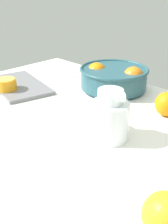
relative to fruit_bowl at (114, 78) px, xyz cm
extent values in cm
cube|color=white|center=(16.99, -31.10, -6.69)|extent=(143.00, 93.67, 3.00)
cylinder|color=#234C56|center=(0.00, -0.01, -4.59)|extent=(24.10, 24.10, 1.20)
cylinder|color=#234C56|center=(0.00, -0.01, -0.24)|extent=(26.19, 26.19, 7.49)
torus|color=#234C56|center=(0.00, -0.01, 3.51)|extent=(27.39, 27.39, 1.20)
sphere|color=orange|center=(7.85, 2.14, 1.74)|extent=(7.80, 7.80, 7.80)
sphere|color=orange|center=(0.52, 7.89, -0.20)|extent=(7.43, 7.43, 7.43)
sphere|color=orange|center=(-6.82, -2.78, 1.46)|extent=(7.72, 7.72, 7.72)
sphere|color=orange|center=(-2.37, -8.37, -0.41)|extent=(7.01, 7.01, 7.01)
cylinder|color=white|center=(23.57, -30.24, 0.24)|extent=(10.92, 10.92, 10.85)
cylinder|color=white|center=(23.57, -30.24, 7.61)|extent=(6.94, 6.94, 3.88)
cone|color=white|center=(27.64, -32.10, 8.97)|extent=(3.79, 3.89, 2.80)
torus|color=white|center=(17.88, -27.64, 1.33)|extent=(5.93, 3.58, 5.98)
cylinder|color=#F4AE3F|center=(23.57, -30.24, -1.22)|extent=(10.05, 10.05, 7.93)
cube|color=slate|center=(-30.00, -25.63, -4.47)|extent=(35.52, 25.09, 1.44)
cylinder|color=orange|center=(-27.55, -32.57, -1.69)|extent=(8.15, 8.15, 4.11)
cylinder|color=#FDBB47|center=(-27.55, -32.57, 0.51)|extent=(7.17, 7.17, 0.30)
sphere|color=orange|center=(27.36, -5.61, -1.19)|extent=(7.99, 7.99, 7.99)
sphere|color=orange|center=(52.16, -48.63, -0.90)|extent=(8.57, 8.57, 8.57)
cylinder|color=#557343|center=(-22.26, -0.34, -5.04)|extent=(2.22, 7.90, 0.30)
sphere|color=#557343|center=(-22.74, -2.30, -4.89)|extent=(0.72, 0.72, 0.72)
sphere|color=#557343|center=(-22.26, -0.34, -4.89)|extent=(0.89, 0.89, 0.89)
sphere|color=#557343|center=(-21.78, 1.62, -4.89)|extent=(0.68, 0.68, 0.68)
camera|label=1|loc=(67.53, -83.87, 36.19)|focal=44.90mm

